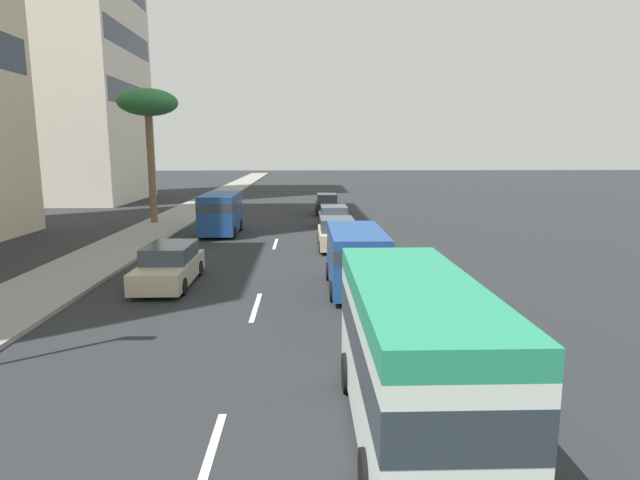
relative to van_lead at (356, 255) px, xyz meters
The scene contains 13 objects.
ground_plane 16.07m from the van_lead, 12.86° to the left, with size 198.00×198.00×0.00m, color #26282B.
sidewalk_right 19.58m from the van_lead, 36.96° to the left, with size 162.00×3.65×0.15m, color gray.
lane_stripe_near 11.49m from the van_lead, 161.80° to the left, with size 3.20×0.16×0.01m, color silver.
lane_stripe_mid 4.35m from the van_lead, 120.67° to the left, with size 3.20×0.16×0.01m, color silver.
lane_stripe_far 10.38m from the van_lead, 20.26° to the left, with size 3.20×0.16×0.01m, color silver.
van_lead is the anchor object (origin of this frame).
car_second 7.29m from the van_lead, 82.33° to the left, with size 4.76×1.92×1.57m.
car_third 14.98m from the van_lead, ahead, with size 4.69×1.90×1.58m.
van_fourth 14.98m from the van_lead, 28.41° to the left, with size 4.90×2.22×2.52m.
minibus_fifth 10.10m from the van_lead, behind, with size 6.30×2.29×2.93m.
car_sixth 23.37m from the van_lead, ahead, with size 4.25×1.80×1.66m.
car_seventh 8.28m from the van_lead, ahead, with size 4.22×1.95×1.66m.
palm_tree 22.81m from the van_lead, 35.35° to the left, with size 4.05×4.05×9.17m.
Camera 1 is at (-2.93, -1.66, 5.20)m, focal length 28.95 mm.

